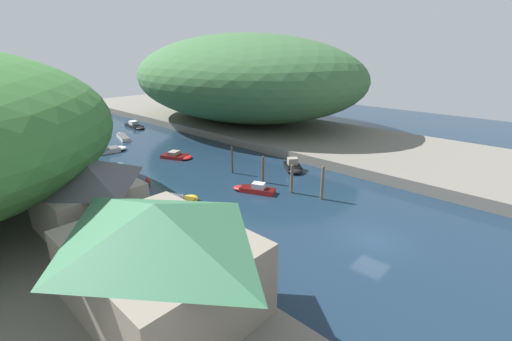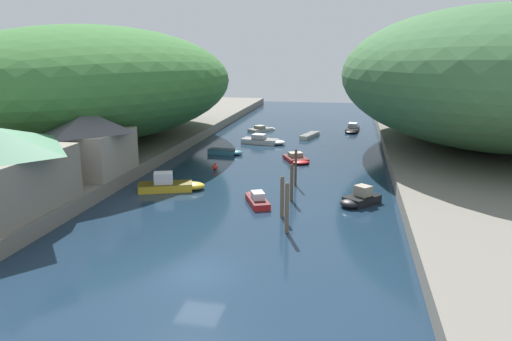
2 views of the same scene
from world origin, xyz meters
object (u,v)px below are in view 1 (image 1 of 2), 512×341
Objects in this scene: boat_cabin_cruiser at (122,136)px; boat_mid_channel at (293,167)px; person_by_boathouse at (103,217)px; boat_moored_right at (106,150)px; boat_far_right_bank at (135,126)px; boat_near_quay at (177,156)px; channel_buoy_near at (148,181)px; boat_far_upstream at (65,141)px; boat_small_dinghy at (177,206)px; waterfront_building at (159,255)px; boat_open_rowboat at (109,167)px; boathouse_shed at (86,193)px; boat_navy_launch at (254,189)px; person_on_quay at (94,193)px.

boat_cabin_cruiser is 1.62× the size of boat_mid_channel.
boat_mid_channel is at bearing -69.20° from person_by_boathouse.
boat_far_right_bank is at bearing 146.76° from boat_moored_right.
channel_buoy_near is (-8.01, -5.73, 0.05)m from boat_near_quay.
boat_far_upstream is 36.55m from person_by_boathouse.
boat_near_quay is 0.78× the size of boat_small_dinghy.
channel_buoy_near is 0.51× the size of person_by_boathouse.
waterfront_building is 2.42× the size of boat_open_rowboat.
boathouse_shed is 1.22× the size of boat_cabin_cruiser.
boat_moored_right is at bearing -39.13° from boat_far_upstream.
boat_far_upstream is (-7.64, 20.68, -0.02)m from boat_near_quay.
boat_navy_launch is at bearing 83.53° from boat_far_right_bank.
boat_moored_right reaches higher than boat_navy_launch.
waterfront_building is at bearing -94.23° from boathouse_shed.
channel_buoy_near is at bearing 0.07° from boat_moored_right.
boat_small_dinghy is 7.39m from person_on_quay.
waterfront_building is 1.70× the size of boat_moored_right.
boat_small_dinghy is (-0.97, -16.36, 0.22)m from boat_open_rowboat.
boat_mid_channel is (16.51, -1.17, -0.04)m from boat_small_dinghy.
boat_mid_channel is 38.01m from boat_far_right_bank.
person_by_boathouse is at bearing -38.73° from boathouse_shed.
boat_moored_right is 26.54m from boat_navy_launch.
boat_cabin_cruiser is at bearing 153.59° from boat_open_rowboat.
boathouse_shed is 36.34m from boat_far_upstream.
person_on_quay is (-7.33, -3.80, 1.90)m from channel_buoy_near.
person_by_boathouse is (-8.81, -8.92, 1.90)m from channel_buoy_near.
person_by_boathouse reaches higher than boat_far_right_bank.
person_on_quay and person_by_boathouse have the same top height.
person_on_quay reaches higher than boat_navy_launch.
boat_mid_channel is at bearing -16.32° from boat_navy_launch.
waterfront_building reaches higher than boat_far_upstream.
boat_moored_right is 15.96m from channel_buoy_near.
boat_near_quay is 1.11× the size of boat_open_rowboat.
boat_navy_launch is at bearing -73.69° from person_by_boathouse.
boat_mid_channel reaches higher than boat_open_rowboat.
boat_far_upstream is at bearing 13.43° from boat_far_right_bank.
boat_mid_channel is (6.79, -15.19, 0.18)m from boat_near_quay.
boat_cabin_cruiser is at bearing 142.30° from boat_small_dinghy.
person_on_quay is at bearing -105.26° from boat_cabin_cruiser.
waterfront_building is 54.17m from boat_far_right_bank.
channel_buoy_near reaches higher than boat_cabin_cruiser.
waterfront_building reaches higher than boat_navy_launch.
boat_far_upstream is at bearing 74.11° from boathouse_shed.
boat_navy_launch is 0.76× the size of boat_far_right_bank.
boat_mid_channel is (14.43, -35.87, 0.20)m from boat_far_upstream.
boat_cabin_cruiser is at bearing -35.90° from person_on_quay.
boathouse_shed reaches higher than boat_mid_channel.
boat_mid_channel is at bearing -32.62° from channel_buoy_near.
boat_far_right_bank reaches higher than boat_navy_launch.
boat_small_dinghy is 40.09m from boat_far_right_bank.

